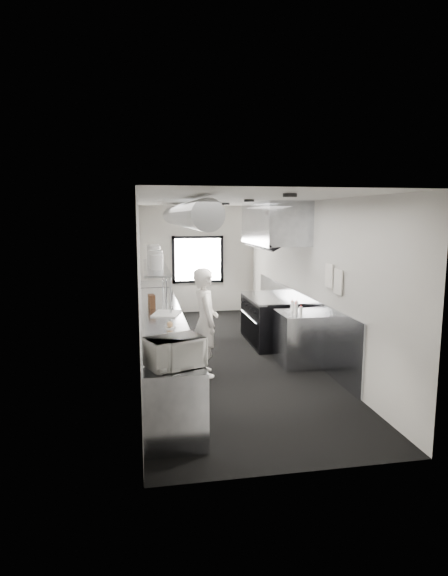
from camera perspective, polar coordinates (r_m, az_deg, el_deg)
name	(u,v)px	position (r m, az deg, el deg)	size (l,w,h in m)	color
floor	(225,355)	(8.60, 0.10, -8.29)	(3.00, 8.00, 0.01)	black
ceiling	(225,201)	(8.22, 0.10, 10.70)	(3.00, 8.00, 0.01)	beige
wall_back	(198,259)	(12.23, -3.25, 3.53)	(3.00, 0.02, 2.80)	beige
wall_front	(300,337)	(4.49, 9.30, -5.97)	(3.00, 0.02, 2.80)	beige
wall_left	(140,282)	(8.16, -10.32, 0.72)	(0.02, 8.00, 2.80)	beige
wall_right	(304,278)	(8.69, 9.88, 1.22)	(0.02, 8.00, 2.80)	beige
wall_cladding	(297,319)	(9.11, 8.98, -3.84)	(0.03, 5.50, 1.10)	#959AA3
hvac_duct	(183,215)	(8.52, -5.08, 8.92)	(0.40, 0.40, 6.40)	gray
service_window	(198,260)	(12.19, -3.23, 3.52)	(1.36, 0.05, 1.25)	silver
exhaust_hood	(274,224)	(9.15, 6.14, 7.90)	(0.81, 2.20, 0.88)	#959AA3
prep_counter	(163,342)	(7.87, -7.56, -6.59)	(0.70, 6.00, 0.90)	#959AA3
pass_shelf	(156,268)	(9.14, -8.40, 2.48)	(0.45, 3.00, 0.68)	#959AA3
range	(269,320)	(9.37, 5.60, -3.92)	(0.88, 1.60, 0.94)	black
bottle_station	(298,339)	(8.11, 9.06, -6.16)	(0.65, 0.80, 0.90)	#959AA3
far_work_table	(156,302)	(11.48, -8.43, -1.69)	(0.70, 1.20, 0.90)	#959AA3
notice_sheet_a	(329,276)	(7.54, 12.82, 1.50)	(0.02, 0.28, 0.38)	white
notice_sheet_b	(338,282)	(7.23, 13.88, 0.76)	(0.02, 0.28, 0.38)	white
line_cook	(205,322)	(7.39, -2.30, -4.22)	(0.63, 0.41, 1.73)	white
microwave	(175,352)	(5.14, -6.09, -7.86)	(0.55, 0.42, 0.33)	white
deli_tub_a	(154,353)	(5.52, -8.57, -7.94)	(0.15, 0.15, 0.11)	silver
deli_tub_b	(159,344)	(5.88, -7.99, -6.83)	(0.16, 0.16, 0.11)	silver
newspaper	(179,336)	(6.41, -5.56, -5.94)	(0.34, 0.42, 0.01)	silver
small_plate	(170,328)	(6.89, -6.67, -4.90)	(0.16, 0.16, 0.01)	silver
pastry	(170,324)	(6.88, -6.68, -4.47)	(0.09, 0.09, 0.09)	#DDAC74
cutting_board	(166,314)	(7.87, -7.11, -3.14)	(0.42, 0.56, 0.02)	silver
knife_block	(152,301)	(8.43, -8.90, -1.61)	(0.10, 0.22, 0.24)	brown
plate_stack_a	(157,262)	(8.48, -8.29, 3.15)	(0.23, 0.23, 0.27)	silver
plate_stack_b	(156,259)	(8.76, -8.41, 3.54)	(0.26, 0.26, 0.34)	silver
plate_stack_c	(154,255)	(9.42, -8.64, 4.02)	(0.26, 0.26, 0.37)	silver
plate_stack_d	(153,253)	(9.82, -8.77, 4.23)	(0.25, 0.25, 0.38)	silver
squeeze_bottle_a	(301,311)	(7.72, 9.45, -2.87)	(0.05, 0.05, 0.16)	silver
squeeze_bottle_b	(296,309)	(7.87, 8.81, -2.60)	(0.06, 0.06, 0.18)	silver
squeeze_bottle_c	(296,307)	(7.96, 8.88, -2.37)	(0.07, 0.07, 0.20)	silver
squeeze_bottle_d	(292,306)	(8.14, 8.41, -2.23)	(0.06, 0.06, 0.17)	silver
squeeze_bottle_e	(292,305)	(8.21, 8.39, -2.14)	(0.05, 0.05, 0.16)	silver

